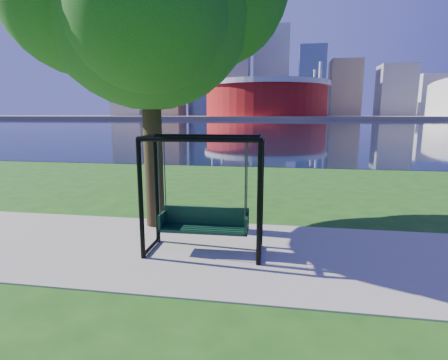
# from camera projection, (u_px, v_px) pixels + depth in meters

# --- Properties ---
(ground) EXTENTS (900.00, 900.00, 0.00)m
(ground) POSITION_uv_depth(u_px,v_px,m) (236.00, 245.00, 7.89)
(ground) COLOR #1E5114
(ground) RESTS_ON ground
(path) EXTENTS (120.00, 4.00, 0.03)m
(path) POSITION_uv_depth(u_px,v_px,m) (233.00, 253.00, 7.40)
(path) COLOR #9E937F
(path) RESTS_ON ground
(river) EXTENTS (900.00, 180.00, 0.02)m
(river) POSITION_uv_depth(u_px,v_px,m) (278.00, 124.00, 106.84)
(river) COLOR black
(river) RESTS_ON ground
(far_bank) EXTENTS (900.00, 228.00, 2.00)m
(far_bank) POSITION_uv_depth(u_px,v_px,m) (281.00, 117.00, 304.55)
(far_bank) COLOR #937F60
(far_bank) RESTS_ON ground
(stadium) EXTENTS (83.00, 83.00, 32.00)m
(stadium) POSITION_uv_depth(u_px,v_px,m) (266.00, 98.00, 234.83)
(stadium) COLOR maroon
(stadium) RESTS_ON far_bank
(skyline) EXTENTS (392.00, 66.00, 96.50)m
(skyline) POSITION_uv_depth(u_px,v_px,m) (277.00, 77.00, 311.80)
(skyline) COLOR gray
(skyline) RESTS_ON far_bank
(swing) EXTENTS (2.45, 1.10, 2.48)m
(swing) POSITION_uv_depth(u_px,v_px,m) (204.00, 198.00, 7.21)
(swing) COLOR black
(swing) RESTS_ON ground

